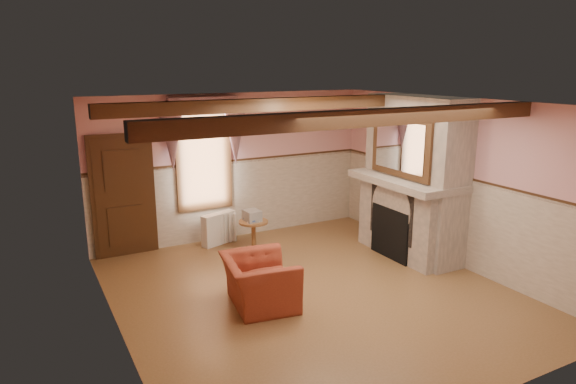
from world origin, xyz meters
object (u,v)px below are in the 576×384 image
oil_lamp (392,165)px  armchair (259,282)px  side_table (254,235)px  mantel_clock (378,164)px  radiator (219,228)px  bowl (416,177)px

oil_lamp → armchair: bearing=-162.4°
side_table → mantel_clock: 2.66m
oil_lamp → side_table: bearing=154.1°
armchair → oil_lamp: oil_lamp is taller
armchair → side_table: bearing=-13.7°
armchair → mantel_clock: mantel_clock is taller
side_table → oil_lamp: size_ratio=1.96×
radiator → mantel_clock: 3.23m
armchair → side_table: armchair is taller
mantel_clock → oil_lamp: bearing=-90.0°
armchair → radiator: (0.41, 2.69, -0.05)m
armchair → mantel_clock: 3.60m
radiator → mantel_clock: size_ratio=2.92×
mantel_clock → armchair: bearing=-155.9°
armchair → side_table: (0.86, 2.08, -0.07)m
oil_lamp → bowl: bearing=-90.0°
side_table → bowl: (2.25, -1.71, 1.19)m
armchair → radiator: armchair is taller
oil_lamp → mantel_clock: bearing=90.0°
side_table → radiator: 0.75m
side_table → oil_lamp: (2.25, -1.09, 1.29)m
side_table → bowl: size_ratio=1.57×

